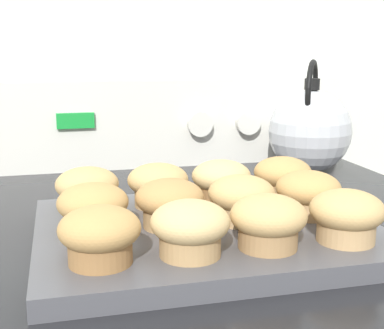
% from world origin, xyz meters
% --- Properties ---
extents(wall_back, '(8.00, 0.05, 2.40)m').
position_xyz_m(wall_back, '(0.00, 0.74, 1.20)').
color(wall_back, silver).
rests_on(wall_back, ground_plane).
extents(control_panel, '(0.73, 0.07, 0.17)m').
position_xyz_m(control_panel, '(0.00, 0.68, 0.99)').
color(control_panel, silver).
rests_on(control_panel, stove_range).
extents(muffin_pan, '(0.39, 0.31, 0.02)m').
position_xyz_m(muffin_pan, '(-0.03, 0.25, 0.92)').
color(muffin_pan, '#4C4C51').
rests_on(muffin_pan, stove_range).
extents(muffin_r0_c0, '(0.08, 0.08, 0.06)m').
position_xyz_m(muffin_r0_c0, '(-0.16, 0.16, 0.96)').
color(muffin_r0_c0, olive).
rests_on(muffin_r0_c0, muffin_pan).
extents(muffin_r0_c1, '(0.08, 0.08, 0.06)m').
position_xyz_m(muffin_r0_c1, '(-0.07, 0.16, 0.96)').
color(muffin_r0_c1, tan).
rests_on(muffin_r0_c1, muffin_pan).
extents(muffin_r0_c2, '(0.08, 0.08, 0.06)m').
position_xyz_m(muffin_r0_c2, '(0.01, 0.16, 0.96)').
color(muffin_r0_c2, '#A37A4C').
rests_on(muffin_r0_c2, muffin_pan).
extents(muffin_r0_c3, '(0.08, 0.08, 0.06)m').
position_xyz_m(muffin_r0_c3, '(0.10, 0.16, 0.96)').
color(muffin_r0_c3, tan).
rests_on(muffin_r0_c3, muffin_pan).
extents(muffin_r1_c0, '(0.08, 0.08, 0.06)m').
position_xyz_m(muffin_r1_c0, '(-0.16, 0.26, 0.96)').
color(muffin_r1_c0, tan).
rests_on(muffin_r1_c0, muffin_pan).
extents(muffin_r1_c1, '(0.08, 0.08, 0.06)m').
position_xyz_m(muffin_r1_c1, '(-0.07, 0.25, 0.96)').
color(muffin_r1_c1, tan).
rests_on(muffin_r1_c1, muffin_pan).
extents(muffin_r1_c2, '(0.08, 0.08, 0.06)m').
position_xyz_m(muffin_r1_c2, '(0.01, 0.25, 0.96)').
color(muffin_r1_c2, tan).
rests_on(muffin_r1_c2, muffin_pan).
extents(muffin_r1_c3, '(0.08, 0.08, 0.06)m').
position_xyz_m(muffin_r1_c3, '(0.10, 0.25, 0.96)').
color(muffin_r1_c3, tan).
rests_on(muffin_r1_c3, muffin_pan).
extents(muffin_r2_c0, '(0.08, 0.08, 0.06)m').
position_xyz_m(muffin_r2_c0, '(-0.16, 0.34, 0.96)').
color(muffin_r2_c0, '#A37A4C').
rests_on(muffin_r2_c0, muffin_pan).
extents(muffin_r2_c1, '(0.08, 0.08, 0.06)m').
position_xyz_m(muffin_r2_c1, '(-0.07, 0.34, 0.96)').
color(muffin_r2_c1, tan).
rests_on(muffin_r2_c1, muffin_pan).
extents(muffin_r2_c2, '(0.08, 0.08, 0.06)m').
position_xyz_m(muffin_r2_c2, '(0.01, 0.34, 0.96)').
color(muffin_r2_c2, olive).
rests_on(muffin_r2_c2, muffin_pan).
extents(muffin_r2_c3, '(0.08, 0.08, 0.06)m').
position_xyz_m(muffin_r2_c3, '(0.10, 0.34, 0.96)').
color(muffin_r2_c3, '#A37A4C').
rests_on(muffin_r2_c3, muffin_pan).
extents(tea_kettle, '(0.15, 0.17, 0.21)m').
position_xyz_m(tea_kettle, '(0.25, 0.56, 0.99)').
color(tea_kettle, silver).
rests_on(tea_kettle, stove_range).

